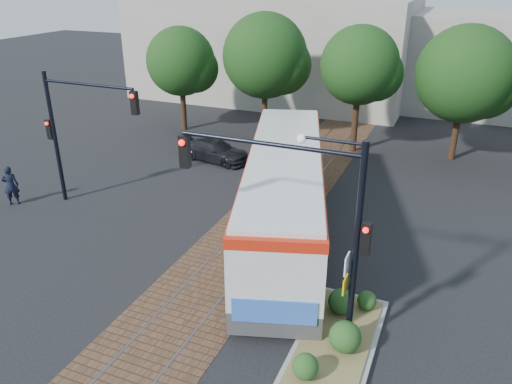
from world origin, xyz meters
TOP-DOWN VIEW (x-y plane):
  - ground at (0.00, 0.00)m, footprint 120.00×120.00m
  - trackbed at (0.00, 4.00)m, footprint 3.60×40.00m
  - tree_row at (1.21, 16.42)m, footprint 26.40×5.60m
  - warehouses at (-0.53, 28.75)m, footprint 40.00×13.00m
  - city_bus at (1.13, 4.82)m, footprint 6.62×13.40m
  - traffic_island at (4.82, -0.90)m, footprint 2.20×5.20m
  - signal_pole_main at (3.86, -0.81)m, footprint 5.49×0.46m
  - signal_pole_left at (-8.37, 4.00)m, footprint 4.99×0.34m
  - officer at (-11.30, 2.68)m, footprint 0.81×0.78m
  - parked_car at (-5.34, 11.40)m, footprint 4.32×2.33m

SIDE VIEW (x-z plane):
  - ground at x=0.00m, z-range 0.00..0.00m
  - trackbed at x=0.00m, z-range 0.00..0.02m
  - traffic_island at x=4.82m, z-range -0.24..0.89m
  - parked_car at x=-5.34m, z-range 0.00..1.19m
  - officer at x=-11.30m, z-range 0.00..1.87m
  - city_bus at x=1.13m, z-range 0.20..3.74m
  - warehouses at x=-0.53m, z-range -0.19..7.81m
  - signal_pole_left at x=-8.37m, z-range 0.86..6.86m
  - signal_pole_main at x=3.86m, z-range 1.16..7.16m
  - tree_row at x=1.21m, z-range 1.01..8.69m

